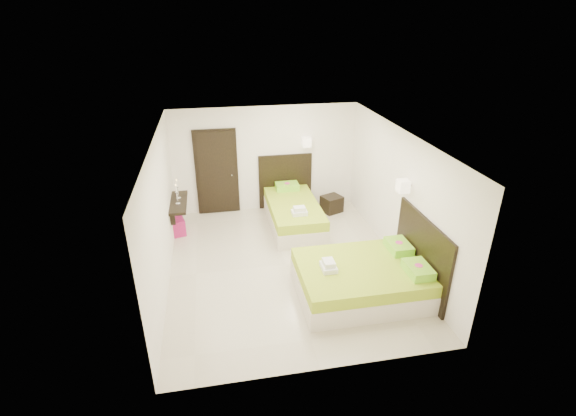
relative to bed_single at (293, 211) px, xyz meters
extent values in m
plane|color=beige|center=(-0.49, -1.72, -0.33)|extent=(5.50, 5.50, 0.00)
cube|color=beige|center=(0.00, -0.08, -0.15)|extent=(1.12, 2.23, 0.36)
cube|color=#8DB01C|center=(0.00, -0.08, 0.14)|extent=(1.11, 2.21, 0.22)
cube|color=black|center=(0.00, 1.00, 0.37)|extent=(1.34, 0.05, 1.40)
cube|color=#8DE229|center=(0.00, 0.76, 0.33)|extent=(0.56, 0.38, 0.16)
cylinder|color=#F13895|center=(0.00, 0.76, 0.41)|extent=(0.13, 0.13, 0.00)
cube|color=white|center=(0.00, -0.70, 0.29)|extent=(0.34, 0.25, 0.09)
cube|color=white|center=(0.00, -0.70, 0.38)|extent=(0.25, 0.18, 0.09)
cube|color=beige|center=(0.49, 0.85, 1.40)|extent=(0.20, 0.20, 0.22)
cylinder|color=#2D2116|center=(0.49, 0.93, 1.40)|extent=(0.03, 0.16, 0.03)
cube|color=beige|center=(0.65, -2.88, -0.15)|extent=(2.22, 1.67, 0.36)
cube|color=#8DB01C|center=(0.65, -2.88, 0.13)|extent=(2.20, 1.65, 0.22)
cube|color=black|center=(1.73, -2.88, 0.36)|extent=(0.05, 1.89, 1.39)
cube|color=#8DE229|center=(1.48, -3.27, 0.32)|extent=(0.38, 0.56, 0.16)
cylinder|color=#F13895|center=(1.48, -3.27, 0.40)|extent=(0.13, 0.13, 0.00)
cube|color=#8DE229|center=(1.48, -2.49, 0.32)|extent=(0.38, 0.56, 0.16)
cylinder|color=#F13895|center=(1.48, -2.49, 0.40)|extent=(0.13, 0.13, 0.00)
cube|color=white|center=(0.04, -2.88, 0.29)|extent=(0.24, 0.33, 0.09)
cube|color=white|center=(0.04, -2.88, 0.38)|extent=(0.18, 0.25, 0.09)
cube|color=beige|center=(1.58, -2.18, 1.39)|extent=(0.20, 0.20, 0.22)
cylinder|color=#2D2116|center=(1.66, -2.18, 1.39)|extent=(0.16, 0.03, 0.03)
cube|color=black|center=(1.09, 0.49, -0.13)|extent=(0.58, 0.55, 0.41)
cube|color=#A61658|center=(-2.70, -0.02, -0.14)|extent=(0.46, 0.46, 0.38)
cube|color=black|center=(-1.69, 0.99, 0.72)|extent=(1.02, 0.06, 2.14)
cube|color=black|center=(-1.69, 0.96, 0.72)|extent=(0.88, 0.04, 2.06)
cylinder|color=silver|center=(-1.34, 0.92, 0.67)|extent=(0.03, 0.10, 0.03)
cube|color=black|center=(-2.56, -0.12, 0.49)|extent=(0.35, 1.20, 0.06)
cube|color=black|center=(-2.68, -0.57, 0.34)|extent=(0.10, 0.04, 0.30)
cube|color=black|center=(-2.68, 0.33, 0.34)|extent=(0.10, 0.04, 0.30)
cylinder|color=silver|center=(-2.56, -0.27, 0.53)|extent=(0.10, 0.10, 0.02)
cylinder|color=silver|center=(-2.56, -0.27, 0.65)|extent=(0.02, 0.02, 0.22)
cone|color=silver|center=(-2.56, -0.27, 0.78)|extent=(0.07, 0.07, 0.04)
cylinder|color=white|center=(-2.56, -0.27, 0.87)|extent=(0.02, 0.02, 0.15)
sphere|color=#FFB23F|center=(-2.56, -0.27, 0.96)|extent=(0.02, 0.02, 0.02)
cylinder|color=silver|center=(-2.56, 0.03, 0.53)|extent=(0.10, 0.10, 0.02)
cylinder|color=silver|center=(-2.56, 0.03, 0.65)|extent=(0.02, 0.02, 0.22)
cone|color=silver|center=(-2.56, 0.03, 0.78)|extent=(0.07, 0.07, 0.04)
cylinder|color=white|center=(-2.56, 0.03, 0.87)|extent=(0.02, 0.02, 0.15)
sphere|color=#FFB23F|center=(-2.56, 0.03, 0.96)|extent=(0.02, 0.02, 0.02)
camera|label=1|loc=(-1.75, -8.65, 4.23)|focal=26.00mm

